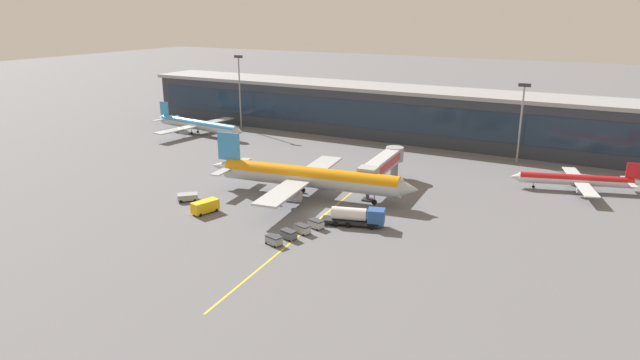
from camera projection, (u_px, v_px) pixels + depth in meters
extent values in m
plane|color=slate|center=(323.00, 213.00, 101.03)|extent=(700.00, 700.00, 0.00)
cube|color=yellow|center=(330.00, 210.00, 102.56)|extent=(6.97, 79.75, 0.01)
cube|color=#2D333D|center=(399.00, 114.00, 158.99)|extent=(164.90, 16.62, 13.46)
cube|color=#1E2D42|center=(388.00, 117.00, 151.76)|extent=(159.95, 0.16, 7.54)
cube|color=#99999E|center=(400.00, 89.00, 156.86)|extent=(168.20, 16.95, 1.00)
cylinder|color=#B2B7BC|center=(310.00, 178.00, 108.81)|extent=(36.97, 8.64, 3.83)
cylinder|color=orange|center=(310.00, 176.00, 108.71)|extent=(36.22, 8.39, 3.68)
cone|color=#B2B7BC|center=(409.00, 189.00, 102.09)|extent=(4.27, 4.11, 3.64)
cone|color=#B2B7BC|center=(221.00, 166.00, 115.48)|extent=(4.98, 3.83, 3.25)
cube|color=#388CD1|center=(229.00, 146.00, 113.49)|extent=(4.98, 1.01, 5.74)
cube|color=#B2B7BC|center=(241.00, 162.00, 117.98)|extent=(2.79, 6.34, 0.24)
cube|color=#B2B7BC|center=(222.00, 171.00, 111.14)|extent=(2.79, 6.34, 0.24)
cube|color=#B2B7BC|center=(320.00, 166.00, 118.01)|extent=(6.79, 15.95, 0.40)
cube|color=#B2B7BC|center=(282.00, 193.00, 100.80)|extent=(6.79, 15.95, 0.40)
cylinder|color=#939399|center=(320.00, 176.00, 115.58)|extent=(3.20, 2.48, 2.11)
cylinder|color=#939399|center=(294.00, 196.00, 103.34)|extent=(3.20, 2.48, 2.11)
cylinder|color=black|center=(374.00, 202.00, 105.31)|extent=(1.04, 0.53, 1.00)
cylinder|color=slate|center=(374.00, 197.00, 105.01)|extent=(0.20, 0.20, 2.00)
cylinder|color=black|center=(303.00, 190.00, 112.10)|extent=(1.04, 0.53, 1.00)
cylinder|color=slate|center=(303.00, 186.00, 111.81)|extent=(0.20, 0.20, 2.00)
cylinder|color=black|center=(296.00, 196.00, 109.03)|extent=(1.04, 0.53, 1.00)
cylinder|color=slate|center=(296.00, 191.00, 108.73)|extent=(0.20, 0.20, 2.00)
cube|color=#B2B7BC|center=(382.00, 164.00, 113.94)|extent=(4.25, 17.59, 2.80)
cube|color=red|center=(382.00, 164.00, 113.92)|extent=(4.17, 14.82, 1.54)
cube|color=#9EA3A8|center=(368.00, 175.00, 106.35)|extent=(3.82, 3.45, 2.94)
cylinder|color=#4C4C51|center=(368.00, 191.00, 107.33)|extent=(0.70, 0.70, 3.81)
cube|color=#262628|center=(367.00, 199.00, 107.85)|extent=(1.93, 1.93, 0.30)
cylinder|color=gray|center=(395.00, 154.00, 121.52)|extent=(3.90, 3.90, 3.08)
cylinder|color=gray|center=(394.00, 168.00, 122.50)|extent=(1.80, 1.80, 3.81)
cube|color=#232326|center=(351.00, 221.00, 95.18)|extent=(10.30, 5.15, 0.50)
cube|color=#26519E|center=(376.00, 216.00, 93.90)|extent=(3.38, 3.17, 2.50)
cube|color=black|center=(384.00, 214.00, 93.50)|extent=(0.79, 2.26, 1.12)
cylinder|color=silver|center=(349.00, 214.00, 94.84)|extent=(6.37, 3.76, 2.20)
cylinder|color=black|center=(374.00, 222.00, 95.57)|extent=(1.06, 0.61, 1.00)
cylinder|color=black|center=(372.00, 227.00, 93.36)|extent=(1.06, 0.61, 1.00)
cylinder|color=black|center=(350.00, 220.00, 96.43)|extent=(1.06, 0.61, 1.00)
cylinder|color=black|center=(348.00, 225.00, 94.21)|extent=(1.06, 0.61, 1.00)
cylinder|color=black|center=(338.00, 219.00, 96.86)|extent=(1.06, 0.61, 1.00)
cylinder|color=black|center=(336.00, 224.00, 94.65)|extent=(1.06, 0.61, 1.00)
cube|color=yellow|center=(205.00, 206.00, 100.81)|extent=(3.36, 5.38, 2.00)
cube|color=black|center=(211.00, 203.00, 101.56)|extent=(2.29, 2.19, 0.60)
cylinder|color=black|center=(210.00, 208.00, 102.93)|extent=(0.40, 0.65, 0.60)
cylinder|color=black|center=(216.00, 210.00, 101.68)|extent=(0.40, 0.65, 0.60)
cylinder|color=black|center=(194.00, 212.00, 100.52)|extent=(0.40, 0.65, 0.60)
cylinder|color=black|center=(200.00, 215.00, 99.27)|extent=(0.40, 0.65, 0.60)
cube|color=gray|center=(188.00, 197.00, 107.35)|extent=(4.37, 4.25, 1.10)
cube|color=black|center=(183.00, 196.00, 107.08)|extent=(2.37, 2.43, 0.33)
cylinder|color=black|center=(181.00, 201.00, 106.26)|extent=(0.61, 0.59, 0.60)
cylinder|color=black|center=(181.00, 198.00, 108.18)|extent=(0.61, 0.59, 0.60)
cylinder|color=black|center=(195.00, 200.00, 106.85)|extent=(0.61, 0.59, 0.60)
cylinder|color=black|center=(195.00, 197.00, 108.77)|extent=(0.61, 0.59, 0.60)
cube|color=gray|center=(274.00, 240.00, 87.33)|extent=(2.90, 2.12, 1.10)
cube|color=#333338|center=(274.00, 236.00, 87.12)|extent=(2.96, 2.16, 0.10)
cylinder|color=black|center=(266.00, 243.00, 87.65)|extent=(0.38, 0.21, 0.36)
cylinder|color=black|center=(273.00, 240.00, 88.69)|extent=(0.38, 0.21, 0.36)
cylinder|color=black|center=(275.00, 247.00, 86.29)|extent=(0.38, 0.21, 0.36)
cylinder|color=black|center=(282.00, 244.00, 87.33)|extent=(0.38, 0.21, 0.36)
cube|color=#595B60|center=(289.00, 235.00, 89.55)|extent=(2.90, 2.12, 1.10)
cube|color=#333338|center=(288.00, 231.00, 89.35)|extent=(2.96, 2.16, 0.10)
cylinder|color=black|center=(281.00, 237.00, 89.88)|extent=(0.38, 0.21, 0.36)
cylinder|color=black|center=(288.00, 235.00, 90.92)|extent=(0.38, 0.21, 0.36)
cylinder|color=black|center=(290.00, 241.00, 88.51)|extent=(0.38, 0.21, 0.36)
cylinder|color=black|center=(296.00, 238.00, 89.56)|extent=(0.38, 0.21, 0.36)
cube|color=#B2B7BC|center=(302.00, 229.00, 91.78)|extent=(2.90, 2.12, 1.10)
cube|color=#333338|center=(302.00, 225.00, 91.57)|extent=(2.96, 2.16, 0.10)
cylinder|color=black|center=(295.00, 232.00, 92.10)|extent=(0.38, 0.21, 0.36)
cylinder|color=black|center=(301.00, 229.00, 93.14)|extent=(0.38, 0.21, 0.36)
cylinder|color=black|center=(304.00, 235.00, 90.74)|extent=(0.38, 0.21, 0.36)
cylinder|color=black|center=(310.00, 233.00, 91.78)|extent=(0.38, 0.21, 0.36)
cube|color=#B2B7BC|center=(316.00, 224.00, 94.00)|extent=(2.90, 2.12, 1.10)
cube|color=#333338|center=(316.00, 220.00, 93.80)|extent=(2.96, 2.16, 0.10)
cylinder|color=black|center=(308.00, 227.00, 94.32)|extent=(0.38, 0.21, 0.36)
cylinder|color=black|center=(314.00, 224.00, 95.37)|extent=(0.38, 0.21, 0.36)
cylinder|color=black|center=(317.00, 230.00, 92.96)|extent=(0.38, 0.21, 0.36)
cylinder|color=black|center=(323.00, 227.00, 94.00)|extent=(0.38, 0.21, 0.36)
cylinder|color=#B2B7BC|center=(199.00, 125.00, 163.74)|extent=(30.98, 6.37, 2.78)
cylinder|color=#388CD1|center=(198.00, 124.00, 163.67)|extent=(30.35, 6.19, 2.67)
cone|color=#B2B7BC|center=(239.00, 132.00, 154.71)|extent=(3.07, 2.95, 2.64)
cone|color=#B2B7BC|center=(162.00, 118.00, 172.77)|extent=(3.59, 2.73, 2.36)
cube|color=#388CD1|center=(164.00, 108.00, 170.94)|extent=(3.62, 0.69, 4.17)
cube|color=#B2B7BC|center=(173.00, 117.00, 173.73)|extent=(1.98, 4.59, 0.18)
cube|color=#B2B7BC|center=(159.00, 120.00, 169.39)|extent=(1.98, 4.59, 0.18)
cube|color=#B2B7BC|center=(215.00, 121.00, 170.56)|extent=(5.03, 13.29, 0.29)
cube|color=#B2B7BC|center=(175.00, 130.00, 158.26)|extent=(5.03, 13.29, 0.29)
cylinder|color=#939399|center=(211.00, 126.00, 168.62)|extent=(2.30, 1.77, 1.53)
cylinder|color=#939399|center=(184.00, 132.00, 159.97)|extent=(2.30, 1.77, 1.53)
cylinder|color=black|center=(226.00, 138.00, 158.35)|extent=(0.77, 0.38, 0.74)
cylinder|color=slate|center=(226.00, 136.00, 158.14)|extent=(0.15, 0.15, 1.43)
cylinder|color=black|center=(198.00, 132.00, 166.46)|extent=(0.77, 0.38, 0.74)
cylinder|color=slate|center=(198.00, 129.00, 166.25)|extent=(0.15, 0.15, 1.43)
cylinder|color=black|center=(192.00, 133.00, 164.51)|extent=(0.77, 0.38, 0.74)
cylinder|color=slate|center=(191.00, 131.00, 164.30)|extent=(0.15, 0.15, 1.43)
cylinder|color=silver|center=(575.00, 180.00, 113.08)|extent=(21.77, 8.48, 2.12)
cylinder|color=red|center=(575.00, 179.00, 113.03)|extent=(21.32, 8.27, 2.03)
cone|color=silver|center=(515.00, 177.00, 115.32)|extent=(2.61, 2.54, 2.01)
cone|color=silver|center=(639.00, 183.00, 110.76)|extent=(2.96, 2.46, 1.80)
cube|color=red|center=(634.00, 171.00, 110.30)|extent=(2.69, 1.00, 3.18)
cube|color=silver|center=(632.00, 185.00, 109.10)|extent=(2.09, 3.58, 0.14)
cube|color=silver|center=(626.00, 179.00, 113.06)|extent=(2.09, 3.58, 0.14)
cube|color=silver|center=(587.00, 190.00, 107.63)|extent=(5.36, 9.69, 0.23)
cube|color=silver|center=(573.00, 173.00, 118.30)|extent=(5.36, 9.69, 0.23)
cylinder|color=#939399|center=(581.00, 191.00, 109.52)|extent=(1.90, 1.59, 1.16)
cylinder|color=#939399|center=(572.00, 179.00, 117.07)|extent=(1.90, 1.59, 1.16)
cylinder|color=black|center=(533.00, 187.00, 115.16)|extent=(0.62, 0.39, 0.58)
cylinder|color=slate|center=(534.00, 184.00, 114.99)|extent=(0.12, 0.12, 1.14)
cylinder|color=black|center=(582.00, 191.00, 112.50)|extent=(0.62, 0.39, 0.58)
cylinder|color=slate|center=(582.00, 188.00, 112.33)|extent=(0.12, 0.12, 1.14)
cylinder|color=black|center=(580.00, 188.00, 114.29)|extent=(0.62, 0.39, 0.58)
cylinder|color=slate|center=(580.00, 185.00, 114.12)|extent=(0.12, 0.12, 1.14)
cylinder|color=gray|center=(520.00, 125.00, 132.19)|extent=(0.44, 0.44, 18.26)
cube|color=#333338|center=(525.00, 85.00, 129.38)|extent=(2.80, 0.50, 0.80)
cylinder|color=gray|center=(240.00, 94.00, 169.22)|extent=(0.44, 0.44, 21.65)
cube|color=#333338|center=(238.00, 57.00, 165.90)|extent=(2.80, 0.50, 0.80)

